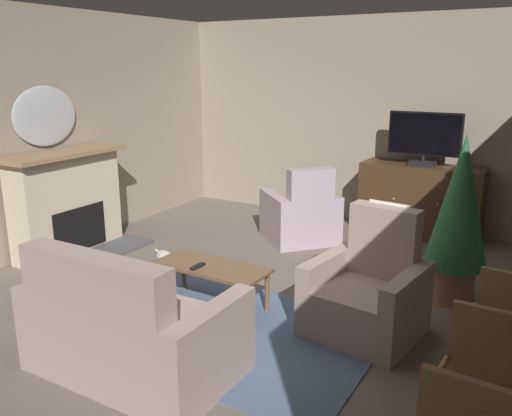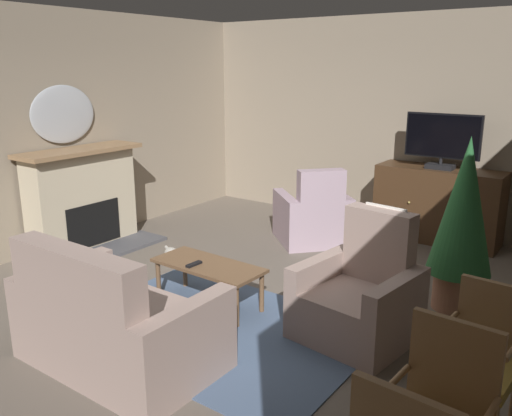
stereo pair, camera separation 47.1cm
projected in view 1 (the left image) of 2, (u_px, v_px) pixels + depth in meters
name	position (u px, v px, depth m)	size (l,w,h in m)	color
ground_plane	(247.00, 306.00, 5.04)	(6.30, 7.12, 0.04)	#665B51
wall_back	(370.00, 122.00, 7.42)	(6.30, 0.10, 2.84)	gray
wall_left	(30.00, 134.00, 6.08)	(0.10, 7.12, 2.84)	gray
rug_central	(227.00, 330.00, 4.53)	(2.49, 1.75, 0.01)	slate
fireplace	(68.00, 206.00, 6.28)	(0.85, 1.55, 1.23)	#4C4C51
wall_mirror_oval	(45.00, 116.00, 6.13)	(0.06, 0.88, 0.69)	#B2B7BF
tv_cabinet	(420.00, 202.00, 6.96)	(1.54, 0.56, 0.94)	black
television	(425.00, 137.00, 6.70)	(0.91, 0.20, 0.68)	black
coffee_table	(212.00, 271.00, 4.87)	(1.08, 0.48, 0.42)	brown
tv_remote	(198.00, 266.00, 4.81)	(0.17, 0.05, 0.02)	black
sofa_floral	(130.00, 331.00, 3.83)	(1.50, 0.90, 1.00)	#A3897F
armchair_beside_cabinet	(301.00, 217.00, 6.78)	(1.16, 1.16, 0.99)	#AD93A3
armchair_in_far_corner	(368.00, 295.00, 4.45)	(0.95, 0.92, 1.06)	#A3897F
side_chair_tucked_against_wall	(484.00, 405.00, 2.68)	(0.51, 0.45, 1.00)	olive
side_chair_mid_row	(502.00, 344.00, 3.32)	(0.46, 0.51, 0.93)	olive
potted_plant_leafy_by_curtain	(459.00, 212.00, 4.90)	(0.57, 0.57, 1.60)	#99664C
cat	(167.00, 259.00, 5.96)	(0.62, 0.41, 0.18)	beige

